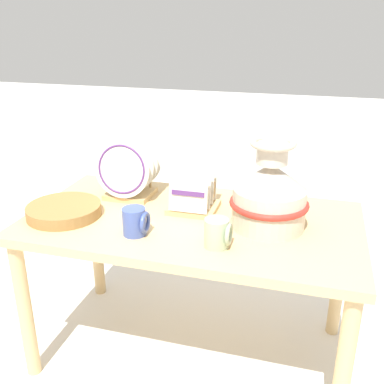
{
  "coord_description": "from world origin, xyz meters",
  "views": [
    {
      "loc": [
        0.43,
        -1.51,
        1.37
      ],
      "look_at": [
        0.0,
        0.0,
        0.74
      ],
      "focal_mm": 42.0,
      "sensor_mm": 36.0,
      "label": 1
    }
  ],
  "objects_px": {
    "ceramic_vase": "(270,193)",
    "dish_rack_round_plates": "(128,173)",
    "wicker_charger_stack": "(64,210)",
    "mug_cobalt_glaze": "(135,222)",
    "mug_sage_glaze": "(218,233)",
    "dish_rack_square_plates": "(194,197)"
  },
  "relations": [
    {
      "from": "mug_sage_glaze",
      "to": "mug_cobalt_glaze",
      "type": "height_order",
      "value": "same"
    },
    {
      "from": "ceramic_vase",
      "to": "wicker_charger_stack",
      "type": "distance_m",
      "value": 0.79
    },
    {
      "from": "ceramic_vase",
      "to": "dish_rack_square_plates",
      "type": "bearing_deg",
      "value": 166.94
    },
    {
      "from": "dish_rack_round_plates",
      "to": "ceramic_vase",
      "type": "bearing_deg",
      "value": -11.88
    },
    {
      "from": "ceramic_vase",
      "to": "mug_cobalt_glaze",
      "type": "distance_m",
      "value": 0.49
    },
    {
      "from": "wicker_charger_stack",
      "to": "mug_cobalt_glaze",
      "type": "relative_size",
      "value": 2.86
    },
    {
      "from": "ceramic_vase",
      "to": "dish_rack_round_plates",
      "type": "bearing_deg",
      "value": 168.12
    },
    {
      "from": "dish_rack_round_plates",
      "to": "mug_cobalt_glaze",
      "type": "height_order",
      "value": "dish_rack_round_plates"
    },
    {
      "from": "wicker_charger_stack",
      "to": "mug_sage_glaze",
      "type": "xyz_separation_m",
      "value": [
        0.63,
        -0.08,
        0.03
      ]
    },
    {
      "from": "ceramic_vase",
      "to": "dish_rack_round_plates",
      "type": "relative_size",
      "value": 1.25
    },
    {
      "from": "dish_rack_round_plates",
      "to": "wicker_charger_stack",
      "type": "bearing_deg",
      "value": -123.76
    },
    {
      "from": "wicker_charger_stack",
      "to": "dish_rack_round_plates",
      "type": "bearing_deg",
      "value": 56.24
    },
    {
      "from": "dish_rack_round_plates",
      "to": "mug_sage_glaze",
      "type": "bearing_deg",
      "value": -35.52
    },
    {
      "from": "dish_rack_square_plates",
      "to": "dish_rack_round_plates",
      "type": "bearing_deg",
      "value": 169.31
    },
    {
      "from": "mug_sage_glaze",
      "to": "dish_rack_round_plates",
      "type": "bearing_deg",
      "value": 144.48
    },
    {
      "from": "ceramic_vase",
      "to": "mug_sage_glaze",
      "type": "xyz_separation_m",
      "value": [
        -0.14,
        -0.2,
        -0.08
      ]
    },
    {
      "from": "ceramic_vase",
      "to": "dish_rack_square_plates",
      "type": "distance_m",
      "value": 0.32
    },
    {
      "from": "ceramic_vase",
      "to": "mug_sage_glaze",
      "type": "relative_size",
      "value": 3.3
    },
    {
      "from": "wicker_charger_stack",
      "to": "ceramic_vase",
      "type": "bearing_deg",
      "value": 8.97
    },
    {
      "from": "dish_rack_round_plates",
      "to": "mug_sage_glaze",
      "type": "xyz_separation_m",
      "value": [
        0.47,
        -0.33,
        -0.06
      ]
    },
    {
      "from": "ceramic_vase",
      "to": "dish_rack_square_plates",
      "type": "height_order",
      "value": "ceramic_vase"
    },
    {
      "from": "wicker_charger_stack",
      "to": "mug_cobalt_glaze",
      "type": "bearing_deg",
      "value": -12.46
    }
  ]
}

